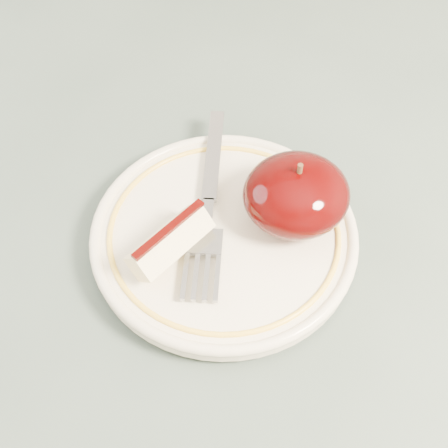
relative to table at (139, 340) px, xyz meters
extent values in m
cylinder|color=brown|center=(0.40, 0.40, -0.31)|extent=(0.05, 0.05, 0.71)
cube|color=#485950|center=(0.00, 0.00, 0.07)|extent=(0.90, 0.90, 0.04)
cylinder|color=beige|center=(0.08, 0.02, 0.09)|extent=(0.11, 0.11, 0.01)
cylinder|color=beige|center=(0.08, 0.02, 0.10)|extent=(0.20, 0.20, 0.01)
torus|color=beige|center=(0.08, 0.02, 0.10)|extent=(0.21, 0.21, 0.01)
torus|color=yellow|center=(0.08, 0.02, 0.11)|extent=(0.18, 0.18, 0.00)
ellipsoid|color=black|center=(0.14, 0.02, 0.13)|extent=(0.08, 0.08, 0.05)
cylinder|color=#472D19|center=(0.14, 0.02, 0.16)|extent=(0.00, 0.00, 0.01)
cube|color=#FFF0BB|center=(0.04, 0.01, 0.12)|extent=(0.07, 0.06, 0.03)
cube|color=#300201|center=(0.04, 0.01, 0.14)|extent=(0.06, 0.04, 0.00)
cube|color=gray|center=(0.09, 0.10, 0.11)|extent=(0.04, 0.10, 0.00)
cube|color=gray|center=(0.07, 0.04, 0.11)|extent=(0.02, 0.03, 0.00)
cube|color=gray|center=(0.06, 0.01, 0.11)|extent=(0.03, 0.03, 0.00)
cube|color=gray|center=(0.07, -0.02, 0.11)|extent=(0.02, 0.04, 0.00)
cube|color=gray|center=(0.06, -0.02, 0.11)|extent=(0.02, 0.04, 0.00)
cube|color=gray|center=(0.05, -0.02, 0.11)|extent=(0.02, 0.04, 0.00)
cube|color=gray|center=(0.04, -0.01, 0.11)|extent=(0.02, 0.04, 0.00)
camera|label=1|loc=(0.01, -0.25, 0.49)|focal=50.00mm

